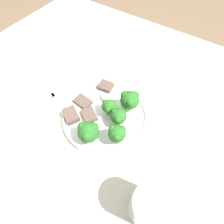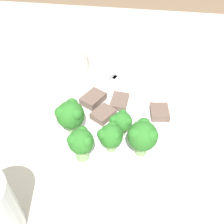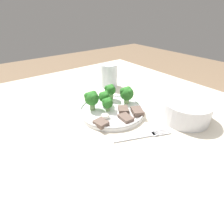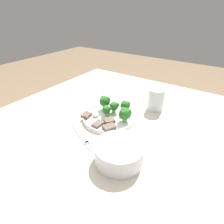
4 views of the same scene
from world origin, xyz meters
name	(u,v)px [view 2 (image 2 of 4)]	position (x,y,z in m)	size (l,w,h in m)	color
table	(115,158)	(0.00, 0.00, 0.63)	(1.15, 1.02, 0.72)	beige
dinner_plate	(117,132)	(-0.01, 0.00, 0.73)	(0.23, 0.23, 0.02)	white
fork	(128,83)	(0.15, -0.01, 0.72)	(0.09, 0.18, 0.00)	silver
cream_bowl	(55,61)	(0.17, 0.17, 0.75)	(0.16, 0.16, 0.07)	silver
broccoli_floret_near_rim_left	(143,136)	(-0.06, -0.05, 0.78)	(0.05, 0.05, 0.07)	#7FA866
broccoli_floret_center_left	(109,136)	(-0.06, 0.00, 0.77)	(0.04, 0.04, 0.06)	#7FA866
broccoli_floret_back_left	(70,115)	(-0.02, 0.08, 0.77)	(0.05, 0.05, 0.06)	#7FA866
broccoli_floret_front_left	(81,142)	(-0.08, 0.05, 0.77)	(0.04, 0.04, 0.06)	#7FA866
broccoli_floret_center_back	(122,122)	(-0.02, -0.01, 0.76)	(0.04, 0.04, 0.05)	#7FA866
meat_slice_front_slice	(159,112)	(0.04, -0.08, 0.74)	(0.05, 0.04, 0.01)	brown
meat_slice_middle_slice	(103,114)	(0.02, 0.03, 0.74)	(0.06, 0.05, 0.01)	brown
meat_slice_rear_slice	(93,99)	(0.06, 0.06, 0.74)	(0.06, 0.05, 0.02)	brown
meat_slice_edge_slice	(120,101)	(0.06, 0.00, 0.74)	(0.05, 0.04, 0.01)	brown
sauce_dollop	(141,119)	(0.02, -0.05, 0.74)	(0.03, 0.03, 0.02)	silver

